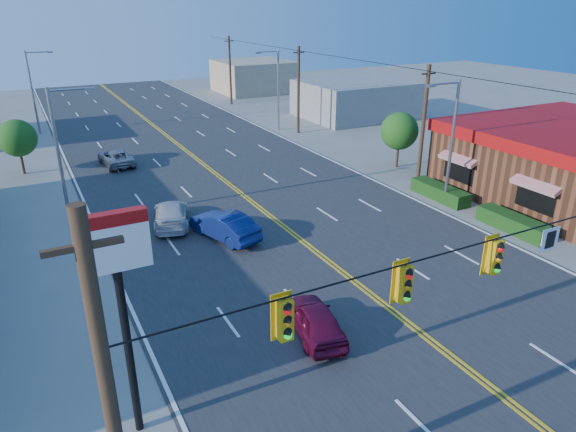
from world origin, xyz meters
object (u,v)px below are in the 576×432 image
car_magenta (315,321)px  car_silver (116,158)px  signal_span (517,265)px  kfc (568,159)px  car_blue (225,226)px  car_white (171,215)px  pizza_hut_sign (119,282)px

car_magenta → car_silver: (-2.52, 27.21, -0.03)m
signal_span → kfc: (20.02, 12.00, -2.51)m
car_blue → car_white: bearing=-74.2°
car_magenta → signal_span: bearing=133.9°
pizza_hut_sign → car_silver: pizza_hut_sign is taller
car_blue → car_white: (-2.11, 3.19, -0.07)m
pizza_hut_sign → car_white: pizza_hut_sign is taller
pizza_hut_sign → car_blue: size_ratio=1.50×
signal_span → kfc: signal_span is taller
car_blue → car_silver: bearing=-98.8°
car_magenta → car_blue: size_ratio=0.86×
car_magenta → car_silver: bearing=-73.7°
pizza_hut_sign → car_silver: (4.72, 28.84, -4.54)m
kfc → pizza_hut_sign: 32.04m
car_white → car_silver: 13.95m
kfc → car_white: (-25.62, 6.90, -1.70)m
signal_span → car_blue: signal_span is taller
car_magenta → car_white: car_white is taller
car_magenta → car_white: (-1.97, 13.27, 0.02)m
kfc → pizza_hut_sign: (-30.90, -8.00, 2.80)m
signal_span → pizza_hut_sign: 11.60m
pizza_hut_sign → car_silver: bearing=80.7°
kfc → car_white: kfc is taller
kfc → car_magenta: kfc is taller
car_magenta → car_silver: car_magenta is taller
car_white → car_silver: bearing=-71.7°
signal_span → car_white: signal_span is taller
car_white → kfc: bearing=-179.0°
car_white → car_blue: bearing=139.5°
kfc → pizza_hut_sign: pizza_hut_sign is taller
pizza_hut_sign → car_blue: pizza_hut_sign is taller
car_magenta → car_white: size_ratio=0.83×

